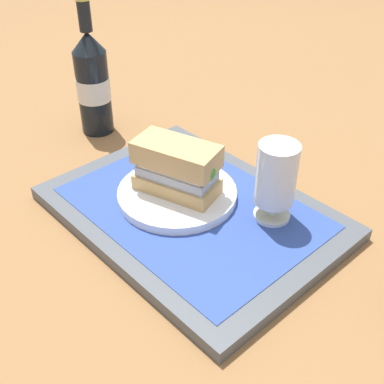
# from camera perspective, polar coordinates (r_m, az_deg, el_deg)

# --- Properties ---
(ground_plane) EXTENTS (3.00, 3.00, 0.00)m
(ground_plane) POSITION_cam_1_polar(r_m,az_deg,el_deg) (0.79, 0.00, -2.95)
(ground_plane) COLOR olive
(tray) EXTENTS (0.44, 0.32, 0.02)m
(tray) POSITION_cam_1_polar(r_m,az_deg,el_deg) (0.78, 0.00, -2.38)
(tray) COLOR #4C5156
(tray) RESTS_ON ground_plane
(placemat) EXTENTS (0.38, 0.27, 0.00)m
(placemat) POSITION_cam_1_polar(r_m,az_deg,el_deg) (0.78, 0.00, -1.76)
(placemat) COLOR #2D4793
(placemat) RESTS_ON tray
(plate) EXTENTS (0.19, 0.19, 0.01)m
(plate) POSITION_cam_1_polar(r_m,az_deg,el_deg) (0.79, -1.93, -0.30)
(plate) COLOR white
(plate) RESTS_ON placemat
(sandwich) EXTENTS (0.14, 0.10, 0.08)m
(sandwich) POSITION_cam_1_polar(r_m,az_deg,el_deg) (0.76, -1.78, 2.68)
(sandwich) COLOR tan
(sandwich) RESTS_ON plate
(beer_glass) EXTENTS (0.06, 0.06, 0.12)m
(beer_glass) POSITION_cam_1_polar(r_m,az_deg,el_deg) (0.73, 9.60, 1.42)
(beer_glass) COLOR silver
(beer_glass) RESTS_ON placemat
(second_bottle) EXTENTS (0.07, 0.07, 0.27)m
(second_bottle) POSITION_cam_1_polar(r_m,az_deg,el_deg) (1.00, -11.33, 12.25)
(second_bottle) COLOR black
(second_bottle) RESTS_ON ground_plane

